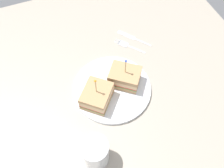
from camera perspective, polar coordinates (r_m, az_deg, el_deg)
ground_plane at (r=77.33cm, az=0.00°, el=-1.59°), size 101.20×101.20×2.00cm
plate at (r=76.01cm, az=0.00°, el=-1.01°), size 24.21×24.21×1.08cm
sandwich_half_front at (r=74.48cm, az=2.98°, el=1.68°), size 11.45×11.08×11.04cm
sandwich_half_back at (r=71.25cm, az=-3.56°, el=-2.76°), size 11.62×11.75×10.95cm
drink_glass at (r=64.28cm, az=-3.89°, el=-15.77°), size 6.98×6.98×9.40cm
fork at (r=86.97cm, az=3.40°, el=9.07°), size 8.40×9.89×0.35cm
knife at (r=89.49cm, az=4.70°, el=10.79°), size 9.09×11.38×0.35cm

